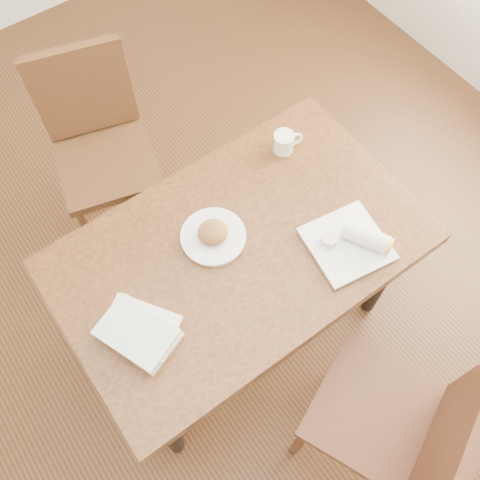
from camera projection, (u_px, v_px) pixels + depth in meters
ground at (240, 321)px, 2.51m from camera, size 4.00×5.00×0.01m
room_walls at (240, 43)px, 1.07m from camera, size 4.02×5.02×2.80m
table at (240, 258)px, 1.92m from camera, size 1.27×0.79×0.75m
chair_near at (405, 422)px, 1.76m from camera, size 0.55×0.55×0.95m
chair_far at (99, 138)px, 2.32m from camera, size 0.52×0.52×0.95m
plate_scone at (213, 235)px, 1.84m from camera, size 0.23×0.23×0.07m
coffee_mug at (285, 142)px, 2.01m from camera, size 0.12×0.08×0.08m
plate_burrito at (353, 242)px, 1.82m from camera, size 0.29×0.29×0.09m
book_stack at (139, 331)px, 1.67m from camera, size 0.26×0.29×0.06m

